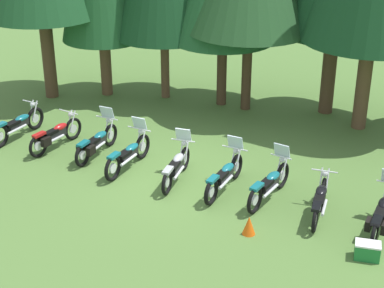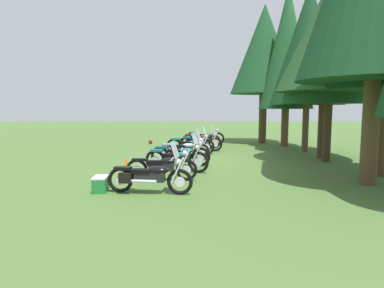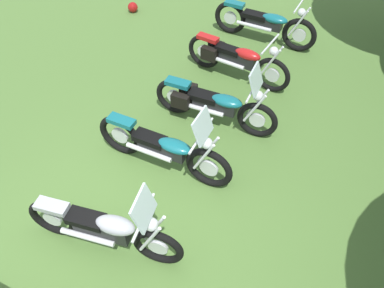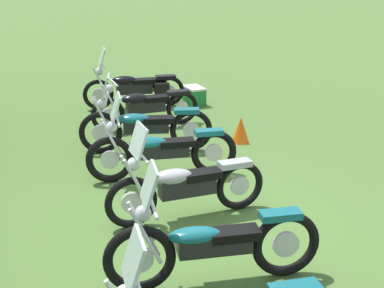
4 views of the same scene
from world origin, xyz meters
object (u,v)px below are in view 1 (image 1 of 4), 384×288
Objects in this scene: picnic_cooler at (367,251)px; motorcycle_7 at (320,200)px; motorcycle_3 at (129,154)px; motorcycle_4 at (177,166)px; motorcycle_5 at (225,175)px; motorcycle_8 at (382,213)px; motorcycle_1 at (55,135)px; motorcycle_2 at (96,142)px; motorcycle_6 at (270,183)px; traffic_cone at (249,225)px; motorcycle_0 at (18,125)px.

motorcycle_7 is at bearing 129.93° from picnic_cooler.
motorcycle_3 is 5.67m from motorcycle_7.
motorcycle_3 is at bearing 80.18° from motorcycle_4.
motorcycle_5 is 4.41m from picnic_cooler.
motorcycle_8 is (5.55, -0.87, 0.00)m from motorcycle_4.
motorcycle_1 reaches higher than picnic_cooler.
motorcycle_4 is 5.75m from picnic_cooler.
motorcycle_7 is at bearing -89.80° from motorcycle_3.
motorcycle_5 is at bearing 88.14° from motorcycle_8.
motorcycle_2 is 6.99m from motorcycle_7.
motorcycle_2 is 5.57m from motorcycle_6.
motorcycle_3 reaches higher than picnic_cooler.
motorcycle_4 is 1.01× the size of motorcycle_7.
motorcycle_3 is at bearing -103.39° from motorcycle_2.
motorcycle_3 is 1.05× the size of motorcycle_4.
motorcycle_1 is at bearing 90.01° from motorcycle_5.
motorcycle_5 is 1.07× the size of motorcycle_7.
motorcycle_8 is (9.80, -1.69, 0.01)m from motorcycle_1.
motorcycle_8 is 1.35m from picnic_cooler.
motorcycle_2 is 4.72× the size of traffic_cone.
motorcycle_4 is at bearing 81.27° from motorcycle_7.
motorcycle_4 reaches higher than motorcycle_8.
motorcycle_8 is at bearing -88.99° from motorcycle_0.
traffic_cone is at bearing -109.73° from motorcycle_3.
motorcycle_8 is 3.23m from traffic_cone.
motorcycle_8 is (7.11, -1.13, -0.00)m from motorcycle_3.
motorcycle_8 is at bearing 20.95° from traffic_cone.
motorcycle_6 reaches higher than motorcycle_2.
motorcycle_1 is at bearing 162.63° from picnic_cooler.
motorcycle_3 is 1.00× the size of motorcycle_5.
motorcycle_0 is 2.99m from motorcycle_2.
motorcycle_1 is at bearing 157.31° from traffic_cone.
motorcycle_0 is 8.90m from traffic_cone.
motorcycle_0 is at bearing 89.36° from motorcycle_5.
motorcycle_2 is 1.01× the size of motorcycle_8.
motorcycle_1 is at bearing -91.39° from motorcycle_0.
motorcycle_3 reaches higher than motorcycle_5.
motorcycle_1 is at bearing 96.79° from motorcycle_6.
motorcycle_0 is 7.31m from motorcycle_5.
motorcycle_0 is 4.30m from motorcycle_3.
motorcycle_3 is at bearing -86.30° from motorcycle_1.
traffic_cone is (-1.50, -1.38, -0.21)m from motorcycle_7.
motorcycle_3 is (4.21, -0.89, 0.01)m from motorcycle_0.
traffic_cone is (6.79, -2.84, -0.22)m from motorcycle_1.
motorcycle_8 is at bearing -98.28° from motorcycle_7.
motorcycle_4 is 3.25m from traffic_cone.
motorcycle_4 is 3.71× the size of picnic_cooler.
motorcycle_6 reaches higher than motorcycle_4.
motorcycle_7 is (9.81, -1.80, -0.01)m from motorcycle_0.
motorcycle_6 is 3.29m from picnic_cooler.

